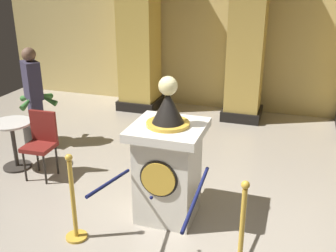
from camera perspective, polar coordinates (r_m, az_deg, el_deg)
ground_plane at (r=4.61m, az=2.50°, el=-16.20°), size 11.28×11.28×0.00m
back_wall at (r=8.43m, az=11.91°, el=14.62°), size 11.28×0.16×3.76m
pedestal_clock at (r=4.69m, az=-0.01°, el=-5.36°), size 0.82×0.82×1.74m
stanchion_near at (r=4.57m, az=-13.25°, el=-11.59°), size 0.24×0.24×1.04m
stanchion_far at (r=4.04m, az=10.33°, el=-16.21°), size 0.24×0.24×1.05m
velvet_rope at (r=3.99m, az=-2.41°, el=-9.08°), size 0.96×0.93×0.22m
column_left at (r=8.41m, az=-4.21°, el=14.38°), size 0.86×0.86×3.61m
column_centre_rear at (r=7.85m, az=11.31°, el=13.55°), size 0.79×0.79×3.61m
potted_palm_left at (r=7.19m, az=-17.75°, el=-0.39°), size 0.75×0.74×0.94m
bystander_guest at (r=6.96m, az=-18.58°, el=4.22°), size 0.42×0.39×1.67m
cafe_table at (r=6.36m, az=-21.18°, el=-1.70°), size 0.60×0.60×0.74m
cafe_chair_red at (r=5.95m, az=-17.62°, el=-1.75°), size 0.42×0.42×0.96m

